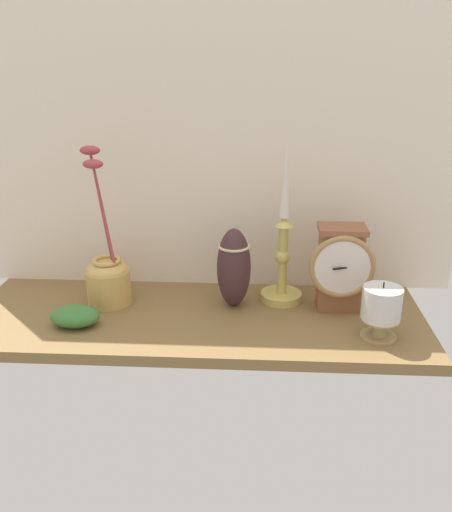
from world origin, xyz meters
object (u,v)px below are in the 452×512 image
object	(u,v)px
mantel_clock	(340,267)
brass_vase_jar	(108,275)
candlestick_tall_left	(283,255)
tall_ceramic_vase	(234,267)
pillar_candle_front	(381,308)

from	to	relation	value
mantel_clock	brass_vase_jar	distance (cm)	52.11
candlestick_tall_left	tall_ceramic_vase	distance (cm)	11.64
candlestick_tall_left	pillar_candle_front	size ratio (longest dim) A/B	3.10
candlestick_tall_left	brass_vase_jar	world-z (taller)	candlestick_tall_left
candlestick_tall_left	mantel_clock	bearing A→B (deg)	-18.04
tall_ceramic_vase	brass_vase_jar	bearing A→B (deg)	-179.72
tall_ceramic_vase	mantel_clock	bearing A→B (deg)	-1.10
mantel_clock	tall_ceramic_vase	size ratio (longest dim) A/B	1.04
candlestick_tall_left	brass_vase_jar	distance (cm)	39.98
brass_vase_jar	tall_ceramic_vase	xyz separation A→B (cm)	(28.64, 0.14, 2.54)
candlestick_tall_left	pillar_candle_front	bearing A→B (deg)	-40.82
pillar_candle_front	tall_ceramic_vase	bearing A→B (deg)	156.73
mantel_clock	candlestick_tall_left	bearing A→B (deg)	161.96
mantel_clock	brass_vase_jar	xyz separation A→B (cm)	(-52.01, 0.31, -3.28)
brass_vase_jar	tall_ceramic_vase	distance (cm)	28.75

